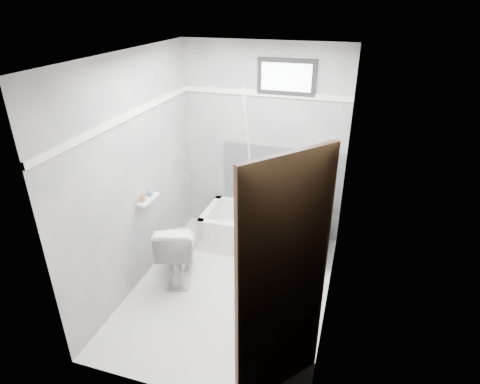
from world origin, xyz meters
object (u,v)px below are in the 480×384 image
at_px(bathtub, 264,231).
at_px(soap_bottle_b, 150,192).
at_px(door, 313,323).
at_px(office_chair, 298,205).
at_px(soap_bottle_a, 143,197).
at_px(toilet, 178,248).

bearing_deg(bathtub, soap_bottle_b, -143.95).
bearing_deg(bathtub, door, -69.04).
height_order(bathtub, door, door).
height_order(office_chair, soap_bottle_b, office_chair).
height_order(bathtub, soap_bottle_b, soap_bottle_b).
height_order(door, soap_bottle_a, door).
bearing_deg(bathtub, office_chair, 7.40).
bearing_deg(toilet, bathtub, -148.54).
bearing_deg(door, office_chair, 101.54).
xyz_separation_m(bathtub, door, (0.85, -2.21, 0.79)).
distance_m(soap_bottle_a, soap_bottle_b, 0.14).
distance_m(toilet, soap_bottle_b, 0.69).
bearing_deg(toilet, soap_bottle_a, -5.95).
xyz_separation_m(toilet, door, (1.60, -1.35, 0.65)).
distance_m(office_chair, soap_bottle_b, 1.71).
bearing_deg(soap_bottle_b, toilet, -13.38).
xyz_separation_m(bathtub, office_chair, (0.39, 0.05, 0.40)).
distance_m(bathtub, office_chair, 0.56).
height_order(toilet, soap_bottle_a, soap_bottle_a).
bearing_deg(toilet, door, 122.56).
relative_size(bathtub, toilet, 2.08).
bearing_deg(bathtub, toilet, -131.30).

